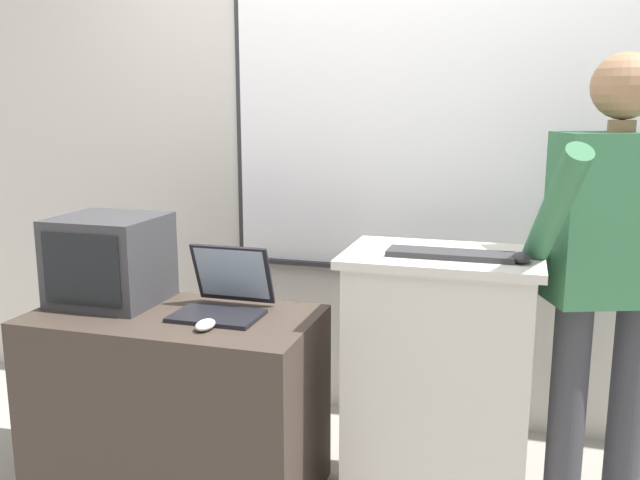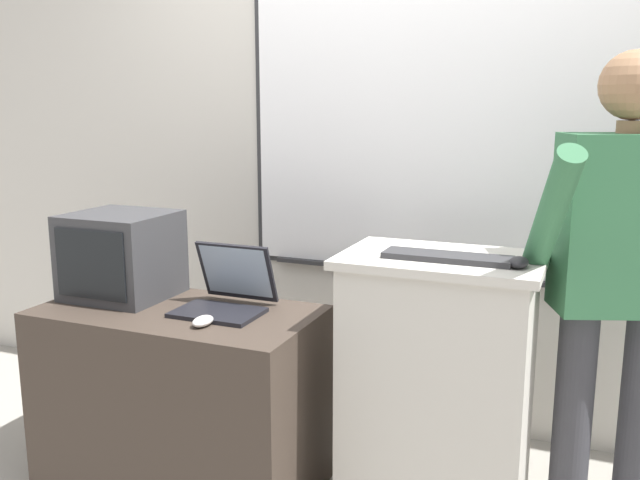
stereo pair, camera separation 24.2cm
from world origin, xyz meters
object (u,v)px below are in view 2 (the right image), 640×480
object	(u,v)px
lectern_podium	(437,388)
wireless_keyboard	(447,257)
computer_mouse_by_keyboard	(519,262)
computer_mouse_by_laptop	(203,321)
person_presenter	(619,265)
laptop	(227,291)
crt_monitor	(121,255)
side_desk	(181,398)

from	to	relation	value
lectern_podium	wireless_keyboard	world-z (taller)	wireless_keyboard
computer_mouse_by_keyboard	computer_mouse_by_laptop	bearing A→B (deg)	-167.37
person_presenter	computer_mouse_by_keyboard	world-z (taller)	person_presenter
lectern_podium	person_presenter	world-z (taller)	person_presenter
computer_mouse_by_laptop	computer_mouse_by_keyboard	xyz separation A→B (m)	(1.02, 0.23, 0.25)
lectern_podium	computer_mouse_by_keyboard	size ratio (longest dim) A/B	9.61
laptop	computer_mouse_by_keyboard	distance (m)	1.06
laptop	computer_mouse_by_keyboard	xyz separation A→B (m)	(1.04, 0.03, 0.20)
crt_monitor	person_presenter	bearing A→B (deg)	8.37
wireless_keyboard	crt_monitor	bearing A→B (deg)	-178.00
laptop	crt_monitor	xyz separation A→B (m)	(-0.48, -0.00, 0.10)
laptop	wireless_keyboard	distance (m)	0.83
lectern_podium	laptop	bearing A→B (deg)	-172.62
lectern_podium	computer_mouse_by_laptop	size ratio (longest dim) A/B	9.61
wireless_keyboard	computer_mouse_by_keyboard	size ratio (longest dim) A/B	4.20
side_desk	person_presenter	xyz separation A→B (m)	(1.51, 0.34, 0.59)
wireless_keyboard	computer_mouse_by_keyboard	world-z (taller)	computer_mouse_by_keyboard
computer_mouse_by_laptop	computer_mouse_by_keyboard	size ratio (longest dim) A/B	1.00
laptop	wireless_keyboard	size ratio (longest dim) A/B	0.74
computer_mouse_by_keyboard	wireless_keyboard	bearing A→B (deg)	175.52
laptop	wireless_keyboard	world-z (taller)	wireless_keyboard
person_presenter	computer_mouse_by_keyboard	xyz separation A→B (m)	(-0.30, -0.24, 0.03)
person_presenter	crt_monitor	distance (m)	1.83
laptop	computer_mouse_by_laptop	bearing A→B (deg)	-84.69
computer_mouse_by_laptop	crt_monitor	size ratio (longest dim) A/B	0.26
person_presenter	computer_mouse_by_laptop	world-z (taller)	person_presenter
lectern_podium	laptop	size ratio (longest dim) A/B	3.07
lectern_podium	crt_monitor	world-z (taller)	crt_monitor
wireless_keyboard	computer_mouse_by_laptop	xyz separation A→B (m)	(-0.79, -0.25, -0.24)
wireless_keyboard	crt_monitor	distance (m)	1.29
crt_monitor	computer_mouse_by_keyboard	bearing A→B (deg)	1.02
lectern_podium	crt_monitor	bearing A→B (deg)	-175.32
wireless_keyboard	crt_monitor	size ratio (longest dim) A/B	1.09
lectern_podium	computer_mouse_by_laptop	distance (m)	0.86
side_desk	wireless_keyboard	size ratio (longest dim) A/B	2.50
lectern_podium	side_desk	size ratio (longest dim) A/B	0.91
person_presenter	crt_monitor	world-z (taller)	person_presenter
wireless_keyboard	crt_monitor	world-z (taller)	crt_monitor
wireless_keyboard	computer_mouse_by_keyboard	xyz separation A→B (m)	(0.23, -0.02, 0.01)
side_desk	person_presenter	size ratio (longest dim) A/B	0.64
wireless_keyboard	laptop	bearing A→B (deg)	-176.96
lectern_podium	computer_mouse_by_laptop	xyz separation A→B (m)	(-0.76, -0.30, 0.24)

